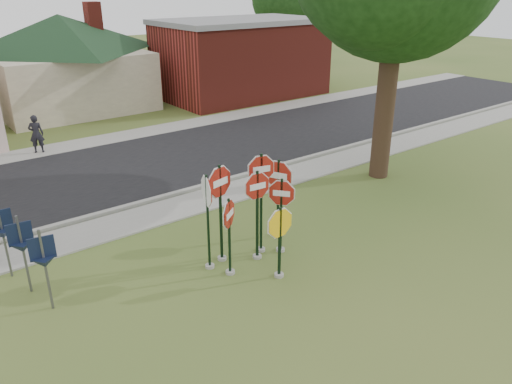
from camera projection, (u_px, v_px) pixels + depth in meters
ground at (291, 282)px, 12.32m from camera, size 120.00×120.00×0.00m
sidewalk_near at (180, 207)px, 16.32m from camera, size 60.00×1.60×0.06m
road at (123, 170)px, 19.61m from camera, size 60.00×7.00×0.04m
sidewalk_far at (84, 144)px, 22.74m from camera, size 60.00×1.60×0.06m
curb at (165, 197)px, 17.03m from camera, size 60.00×0.20×0.14m
stop_sign_center at (257, 204)px, 12.77m from camera, size 1.01×0.24×2.59m
stop_sign_yellow at (280, 235)px, 12.09m from camera, size 1.06×0.24×2.02m
stop_sign_left at (229, 228)px, 12.17m from camera, size 0.82×0.59×2.17m
stop_sign_right at (281, 207)px, 13.21m from camera, size 0.64×0.78×2.23m
stop_sign_back_right at (261, 189)px, 13.03m from camera, size 1.00×0.29×2.92m
stop_sign_back_left at (220, 199)px, 12.61m from camera, size 1.11×0.29×2.80m
stop_sign_far_right at (278, 187)px, 14.00m from camera, size 0.48×1.08×2.46m
stop_sign_far_left at (207, 209)px, 12.29m from camera, size 0.29×1.03×2.68m
route_sign_row at (3, 233)px, 12.09m from camera, size 1.43×4.63×2.00m
building_house at (61, 43)px, 28.08m from camera, size 11.60×11.60×6.20m
building_brick at (242, 58)px, 31.63m from camera, size 10.20×6.20×4.75m
pedestrian at (36, 134)px, 21.19m from camera, size 0.70×0.59×1.64m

